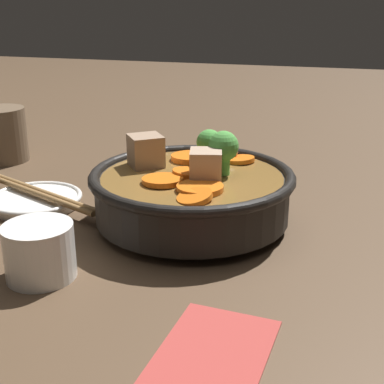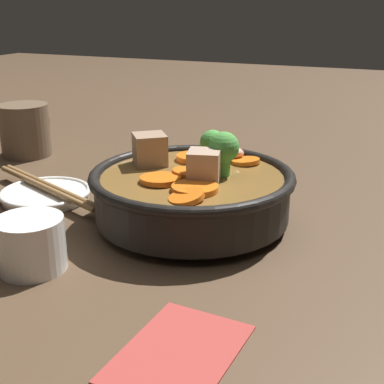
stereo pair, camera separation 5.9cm
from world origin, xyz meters
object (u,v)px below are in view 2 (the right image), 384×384
(side_saucer, at_px, (48,193))
(chopsticks_pair, at_px, (47,186))
(stirfry_bowl, at_px, (192,189))
(tea_cup, at_px, (31,243))
(dark_mug, at_px, (26,130))

(side_saucer, height_order, chopsticks_pair, chopsticks_pair)
(side_saucer, relative_size, chopsticks_pair, 0.54)
(stirfry_bowl, distance_m, tea_cup, 0.18)
(stirfry_bowl, height_order, chopsticks_pair, stirfry_bowl)
(dark_mug, distance_m, chopsticks_pair, 0.22)
(chopsticks_pair, bearing_deg, stirfry_bowl, -90.75)
(tea_cup, bearing_deg, side_saucer, 33.21)
(side_saucer, bearing_deg, dark_mug, 45.41)
(stirfry_bowl, xyz_separation_m, chopsticks_pair, (0.00, 0.20, -0.02))
(stirfry_bowl, distance_m, chopsticks_pair, 0.20)
(dark_mug, xyz_separation_m, chopsticks_pair, (-0.15, -0.15, -0.03))
(tea_cup, relative_size, dark_mug, 0.63)
(side_saucer, bearing_deg, tea_cup, -146.79)
(stirfry_bowl, xyz_separation_m, side_saucer, (0.00, 0.20, -0.03))
(side_saucer, height_order, tea_cup, tea_cup)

